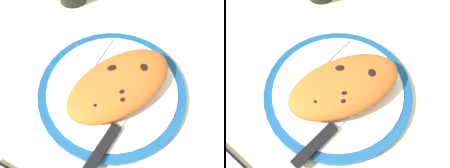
# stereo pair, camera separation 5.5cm
# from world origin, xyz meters

# --- Properties ---
(ground_plane) EXTENTS (1.50, 1.50, 0.03)m
(ground_plane) POSITION_xyz_m (0.00, 0.00, -0.01)
(ground_plane) COLOR beige
(plate) EXTENTS (0.32, 0.32, 0.02)m
(plate) POSITION_xyz_m (0.00, 0.00, 0.01)
(plate) COLOR navy
(plate) RESTS_ON ground_plane
(calzone) EXTENTS (0.26, 0.18, 0.05)m
(calzone) POSITION_xyz_m (-0.01, 0.01, 0.04)
(calzone) COLOR #C16023
(calzone) RESTS_ON plate
(fork) EXTENTS (0.15, 0.05, 0.00)m
(fork) POSITION_xyz_m (-0.01, -0.07, 0.02)
(fork) COLOR silver
(fork) RESTS_ON plate
(knife) EXTENTS (0.24, 0.06, 0.01)m
(knife) POSITION_xyz_m (0.08, 0.07, 0.02)
(knife) COLOR silver
(knife) RESTS_ON plate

